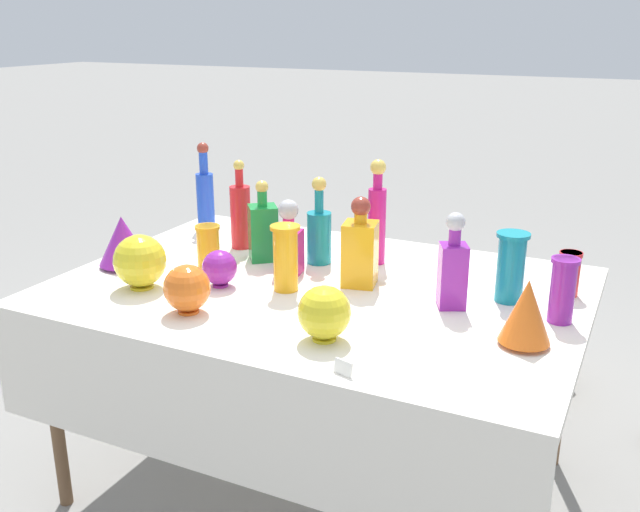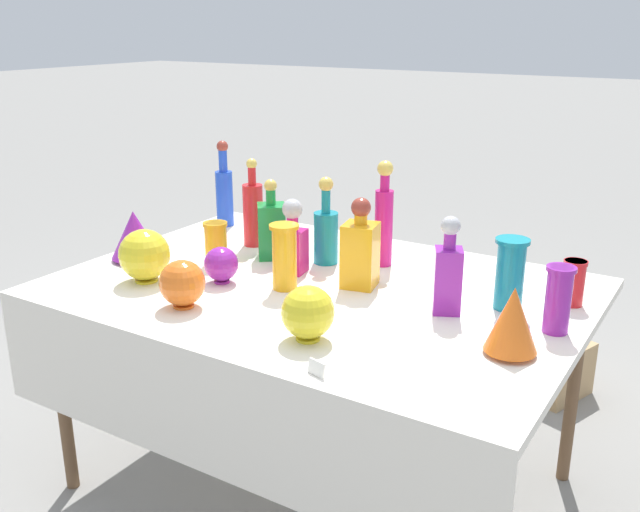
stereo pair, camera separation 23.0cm
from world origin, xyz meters
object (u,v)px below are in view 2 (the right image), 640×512
square_decanter_3 (360,250)px  slender_vase_3 (558,297)px  tall_bottle_0 (384,219)px  slender_vase_1 (284,255)px  square_decanter_2 (271,228)px  slender_vase_0 (574,281)px  slender_vase_2 (510,272)px  tall_bottle_2 (224,192)px  square_decanter_0 (448,272)px  cardboard_box_behind_left (526,356)px  round_bowl_2 (145,255)px  round_bowl_0 (308,312)px  fluted_vase_1 (135,235)px  round_bowl_1 (182,283)px  tall_bottle_1 (253,211)px  square_decanter_1 (293,240)px  tall_bottle_3 (326,232)px  fluted_vase_0 (512,320)px  round_bowl_3 (221,264)px  slender_vase_4 (216,241)px

square_decanter_3 → slender_vase_3: square_decanter_3 is taller
tall_bottle_0 → slender_vase_1: 0.41m
square_decanter_2 → slender_vase_3: 1.06m
tall_bottle_0 → square_decanter_2: (-0.38, -0.14, -0.06)m
slender_vase_0 → slender_vase_2: slender_vase_2 is taller
tall_bottle_2 → square_decanter_0: (1.15, -0.39, -0.02)m
slender_vase_3 → cardboard_box_behind_left: 1.38m
slender_vase_0 → square_decanter_3: bearing=-162.3°
tall_bottle_2 → square_decanter_2: (0.42, -0.25, -0.03)m
tall_bottle_2 → square_decanter_0: tall_bottle_2 is taller
slender_vase_1 → round_bowl_2: 0.47m
square_decanter_3 → slender_vase_3: (0.64, -0.03, -0.02)m
slender_vase_1 → round_bowl_0: (0.27, -0.29, -0.03)m
fluted_vase_1 → round_bowl_1: (0.45, -0.25, -0.02)m
tall_bottle_1 → square_decanter_1: size_ratio=1.30×
tall_bottle_3 → fluted_vase_0: 0.87m
tall_bottle_3 → square_decanter_2: tall_bottle_3 is taller
square_decanter_1 → round_bowl_3: bearing=-124.4°
square_decanter_3 → round_bowl_1: 0.57m
round_bowl_2 → round_bowl_1: bearing=-21.9°
slender_vase_2 → slender_vase_4: (-1.01, -0.14, -0.04)m
square_decanter_0 → cardboard_box_behind_left: (-0.04, 1.14, -0.76)m
square_decanter_1 → slender_vase_0: bearing=12.9°
tall_bottle_0 → tall_bottle_1: bearing=-174.4°
square_decanter_0 → round_bowl_2: 0.99m
tall_bottle_2 → round_bowl_2: tall_bottle_2 is taller
tall_bottle_3 → fluted_vase_1: tall_bottle_3 is taller
tall_bottle_0 → slender_vase_4: (-0.51, -0.30, -0.09)m
slender_vase_3 → round_bowl_1: 1.08m
round_bowl_0 → slender_vase_3: bearing=36.0°
tall_bottle_0 → tall_bottle_2: (-0.80, 0.11, -0.02)m
tall_bottle_1 → slender_vase_1: size_ratio=1.57×
tall_bottle_2 → tall_bottle_1: bearing=-30.8°
square_decanter_3 → cardboard_box_behind_left: bearing=75.3°
slender_vase_2 → tall_bottle_3: bearing=173.8°
round_bowl_1 → tall_bottle_3: bearing=75.5°
tall_bottle_1 → tall_bottle_2: bearing=149.2°
square_decanter_3 → round_bowl_3: square_decanter_3 is taller
tall_bottle_3 → tall_bottle_2: bearing=162.5°
square_decanter_0 → square_decanter_1: (-0.58, 0.05, -0.01)m
slender_vase_0 → round_bowl_1: bearing=-147.3°
slender_vase_3 → round_bowl_2: 1.30m
round_bowl_2 → tall_bottle_0: bearing=43.5°
slender_vase_3 → cardboard_box_behind_left: size_ratio=0.32×
tall_bottle_1 → slender_vase_4: bearing=-85.7°
slender_vase_3 → round_bowl_1: bearing=-157.8°
round_bowl_0 → slender_vase_1: bearing=133.5°
round_bowl_1 → tall_bottle_2: bearing=120.9°
tall_bottle_2 → slender_vase_2: size_ratio=1.64×
tall_bottle_0 → tall_bottle_1: tall_bottle_0 is taller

